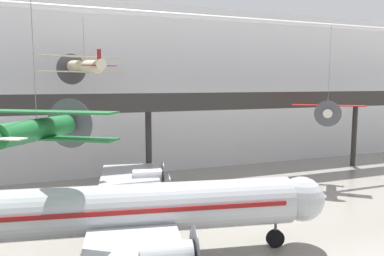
{
  "coord_description": "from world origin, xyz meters",
  "views": [
    {
      "loc": [
        -10.56,
        -14.94,
        11.85
      ],
      "look_at": [
        -1.15,
        9.43,
        8.71
      ],
      "focal_mm": 35.0,
      "sensor_mm": 36.0,
      "label": 1
    }
  ],
  "objects_px": {
    "airliner_silver_main": "(118,210)",
    "suspended_plane_green_biplane": "(37,129)",
    "suspended_plane_red_highwing": "(328,109)",
    "suspended_plane_cream_biplane": "(84,66)"
  },
  "relations": [
    {
      "from": "airliner_silver_main",
      "to": "suspended_plane_green_biplane",
      "type": "relative_size",
      "value": 3.21
    },
    {
      "from": "suspended_plane_red_highwing",
      "to": "suspended_plane_green_biplane",
      "type": "xyz_separation_m",
      "value": [
        -30.55,
        -11.56,
        0.4
      ]
    },
    {
      "from": "suspended_plane_red_highwing",
      "to": "suspended_plane_green_biplane",
      "type": "height_order",
      "value": "suspended_plane_green_biplane"
    },
    {
      "from": "suspended_plane_red_highwing",
      "to": "airliner_silver_main",
      "type": "bearing_deg",
      "value": -27.74
    },
    {
      "from": "suspended_plane_red_highwing",
      "to": "suspended_plane_cream_biplane",
      "type": "bearing_deg",
      "value": -61.37
    },
    {
      "from": "airliner_silver_main",
      "to": "suspended_plane_cream_biplane",
      "type": "distance_m",
      "value": 18.8
    },
    {
      "from": "airliner_silver_main",
      "to": "suspended_plane_red_highwing",
      "type": "xyz_separation_m",
      "value": [
        25.91,
        10.15,
        5.43
      ]
    },
    {
      "from": "airliner_silver_main",
      "to": "suspended_plane_cream_biplane",
      "type": "bearing_deg",
      "value": 102.24
    },
    {
      "from": "airliner_silver_main",
      "to": "suspended_plane_cream_biplane",
      "type": "xyz_separation_m",
      "value": [
        -0.36,
        15.85,
        10.11
      ]
    },
    {
      "from": "suspended_plane_cream_biplane",
      "to": "suspended_plane_red_highwing",
      "type": "distance_m",
      "value": 27.29
    }
  ]
}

